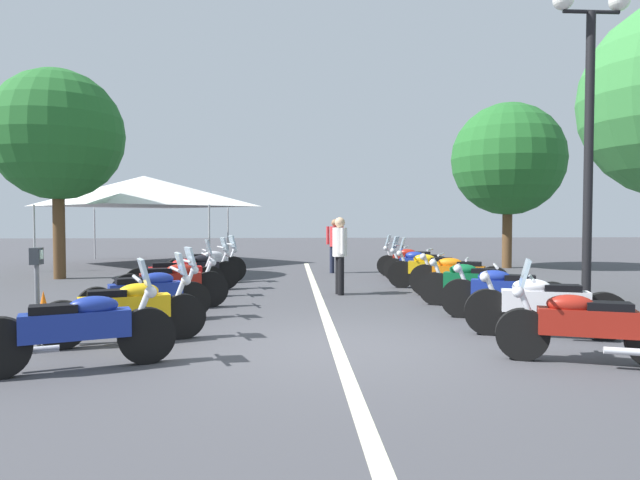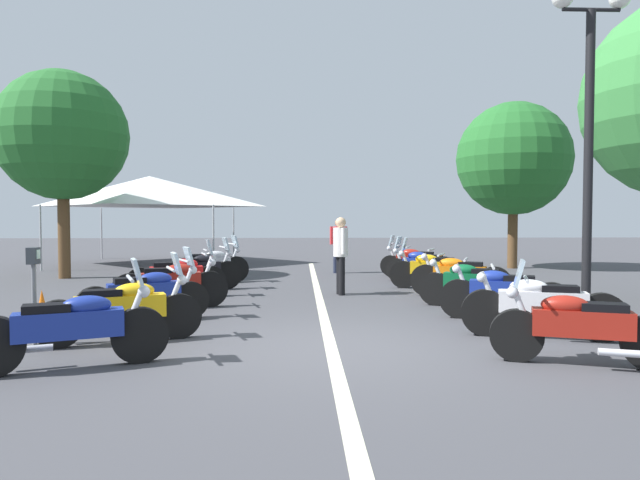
{
  "view_description": "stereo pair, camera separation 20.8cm",
  "coord_description": "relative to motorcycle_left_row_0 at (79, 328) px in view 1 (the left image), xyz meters",
  "views": [
    {
      "loc": [
        -7.21,
        0.61,
        1.68
      ],
      "look_at": [
        3.96,
        0.0,
        1.24
      ],
      "focal_mm": 31.46,
      "sensor_mm": 36.0,
      "label": 1
    },
    {
      "loc": [
        -7.21,
        0.4,
        1.68
      ],
      "look_at": [
        3.96,
        0.0,
        1.24
      ],
      "focal_mm": 31.46,
      "sensor_mm": 36.0,
      "label": 2
    }
  ],
  "objects": [
    {
      "name": "motorcycle_right_row_2",
      "position": [
        2.75,
        -5.84,
        -0.01
      ],
      "size": [
        0.97,
        2.0,
        1.01
      ],
      "rotation": [
        0.0,
        0.0,
        1.21
      ],
      "color": "black",
      "rests_on": "ground_plane"
    },
    {
      "name": "motorcycle_right_row_6",
      "position": [
        8.24,
        -5.73,
        -0.01
      ],
      "size": [
        1.1,
        1.89,
        1.19
      ],
      "rotation": [
        0.0,
        0.0,
        1.1
      ],
      "color": "black",
      "rests_on": "ground_plane"
    },
    {
      "name": "traffic_cone_0",
      "position": [
        2.15,
        1.31,
        -0.18
      ],
      "size": [
        0.36,
        0.36,
        0.61
      ],
      "color": "orange",
      "rests_on": "ground_plane"
    },
    {
      "name": "motorcycle_left_row_1",
      "position": [
        1.31,
        -0.14,
        -0.01
      ],
      "size": [
        0.99,
        2.05,
        1.2
      ],
      "rotation": [
        0.0,
        0.0,
        -1.2
      ],
      "color": "black",
      "rests_on": "ground_plane"
    },
    {
      "name": "motorcycle_left_row_6",
      "position": [
        8.18,
        -0.2,
        0.01
      ],
      "size": [
        1.02,
        1.99,
        1.23
      ],
      "rotation": [
        0.0,
        0.0,
        -1.16
      ],
      "color": "black",
      "rests_on": "ground_plane"
    },
    {
      "name": "motorcycle_right_row_3",
      "position": [
        4.08,
        -5.73,
        -0.01
      ],
      "size": [
        1.04,
        1.9,
        1.0
      ],
      "rotation": [
        0.0,
        0.0,
        1.13
      ],
      "color": "black",
      "rests_on": "ground_plane"
    },
    {
      "name": "motorcycle_right_row_5",
      "position": [
        6.81,
        -5.64,
        0.0
      ],
      "size": [
        0.94,
        2.02,
        1.22
      ],
      "rotation": [
        0.0,
        0.0,
        1.24
      ],
      "color": "black",
      "rests_on": "ground_plane"
    },
    {
      "name": "roadside_tree_2",
      "position": [
        9.53,
        4.03,
        3.47
      ],
      "size": [
        3.56,
        3.56,
        5.73
      ],
      "color": "brown",
      "rests_on": "ground_plane"
    },
    {
      "name": "lane_centre_stripe",
      "position": [
        4.79,
        -2.92,
        -0.47
      ],
      "size": [
        19.17,
        0.16,
        0.01
      ],
      "primitive_type": "cube",
      "color": "beige",
      "rests_on": "ground_plane"
    },
    {
      "name": "motorcycle_right_row_1",
      "position": [
        1.38,
        -5.86,
        -0.0
      ],
      "size": [
        0.92,
        2.14,
        1.01
      ],
      "rotation": [
        0.0,
        0.0,
        1.28
      ],
      "color": "black",
      "rests_on": "ground_plane"
    },
    {
      "name": "roadside_tree_0",
      "position": [
        12.19,
        -9.61,
        3.16
      ],
      "size": [
        3.73,
        3.73,
        5.51
      ],
      "color": "brown",
      "rests_on": "ground_plane"
    },
    {
      "name": "event_tent",
      "position": [
        14.41,
        2.95,
        2.18
      ],
      "size": [
        6.02,
        6.02,
        3.2
      ],
      "color": "white",
      "rests_on": "ground_plane"
    },
    {
      "name": "motorcycle_right_row_4",
      "position": [
        5.4,
        -5.86,
        -0.0
      ],
      "size": [
        1.05,
        1.95,
        1.02
      ],
      "rotation": [
        0.0,
        0.0,
        1.14
      ],
      "color": "black",
      "rests_on": "ground_plane"
    },
    {
      "name": "parking_meter",
      "position": [
        1.24,
        0.99,
        0.43
      ],
      "size": [
        0.19,
        0.14,
        1.29
      ],
      "rotation": [
        0.0,
        0.0,
        -1.51
      ],
      "color": "slate",
      "rests_on": "ground_plane"
    },
    {
      "name": "motorcycle_left_row_0",
      "position": [
        0.0,
        0.0,
        0.0
      ],
      "size": [
        0.99,
        2.04,
        1.21
      ],
      "rotation": [
        0.0,
        0.0,
        -1.19
      ],
      "color": "black",
      "rests_on": "ground_plane"
    },
    {
      "name": "motorcycle_left_row_3",
      "position": [
        4.14,
        -0.14,
        -0.0
      ],
      "size": [
        0.84,
        2.07,
        1.02
      ],
      "rotation": [
        0.0,
        0.0,
        -1.28
      ],
      "color": "black",
      "rests_on": "ground_plane"
    },
    {
      "name": "street_lamp_twin_globe",
      "position": [
        2.37,
        -7.01,
        3.07
      ],
      "size": [
        0.32,
        1.22,
        5.23
      ],
      "color": "black",
      "rests_on": "ground_plane"
    },
    {
      "name": "motorcycle_left_row_5",
      "position": [
        6.76,
        -0.16,
        0.0
      ],
      "size": [
        0.95,
        2.0,
        1.22
      ],
      "rotation": [
        0.0,
        0.0,
        -1.21
      ],
      "color": "black",
      "rests_on": "ground_plane"
    },
    {
      "name": "ground_plane",
      "position": [
        0.96,
        -2.92,
        -0.47
      ],
      "size": [
        80.0,
        80.0,
        0.0
      ],
      "primitive_type": "plane",
      "color": "#424247"
    },
    {
      "name": "bystander_0",
      "position": [
        5.92,
        -3.4,
        0.52
      ],
      "size": [
        0.52,
        0.32,
        1.69
      ],
      "rotation": [
        0.0,
        0.0,
        1.77
      ],
      "color": "black",
      "rests_on": "ground_plane"
    },
    {
      "name": "motorcycle_right_row_0",
      "position": [
        -0.05,
        -5.68,
        -0.01
      ],
      "size": [
        0.93,
        1.94,
        1.2
      ],
      "rotation": [
        0.0,
        0.0,
        1.23
      ],
      "color": "black",
      "rests_on": "ground_plane"
    },
    {
      "name": "motorcycle_left_row_2",
      "position": [
        2.85,
        -0.04,
        -0.01
      ],
      "size": [
        1.07,
        1.96,
        1.2
      ],
      "rotation": [
        0.0,
        0.0,
        -1.13
      ],
      "color": "black",
      "rests_on": "ground_plane"
    },
    {
      "name": "motorcycle_right_row_7",
      "position": [
        9.56,
        -5.81,
        -0.01
      ],
      "size": [
        1.02,
        2.01,
        1.19
      ],
      "rotation": [
        0.0,
        0.0,
        1.18
      ],
      "color": "black",
      "rests_on": "ground_plane"
    },
    {
      "name": "motorcycle_left_row_4",
      "position": [
        5.59,
        0.05,
        0.0
      ],
      "size": [
        0.82,
        2.03,
        1.22
      ],
      "rotation": [
        0.0,
        0.0,
        -1.29
      ],
      "color": "black",
      "rests_on": "ground_plane"
    },
    {
      "name": "bystander_1",
      "position": [
        10.73,
        -3.69,
        0.49
      ],
      "size": [
        0.32,
        0.53,
        1.64
      ],
      "rotation": [
        0.0,
        0.0,
        6.18
      ],
      "color": "#1E2338",
      "rests_on": "ground_plane"
    }
  ]
}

